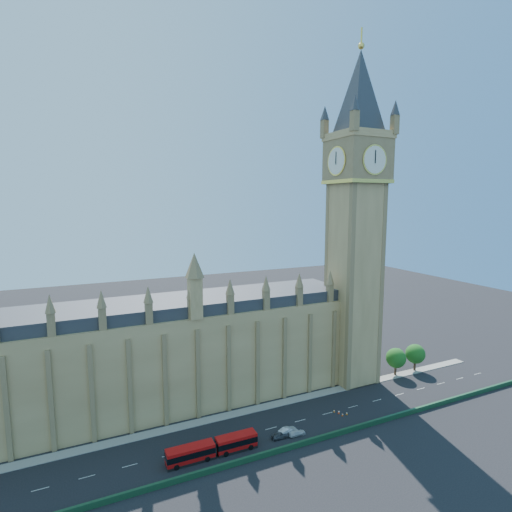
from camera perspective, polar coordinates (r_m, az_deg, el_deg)
name	(u,v)px	position (r m, az deg, el deg)	size (l,w,h in m)	color
ground	(255,432)	(100.88, -0.08, -23.89)	(400.00, 400.00, 0.00)	black
palace_westminster	(128,359)	(107.96, -17.80, -13.85)	(120.00, 20.00, 28.00)	#9F7F4D
elizabeth_tower	(356,196)	(118.07, 14.13, 8.30)	(20.59, 20.59, 105.00)	#9F7F4D
bridge_parapet	(273,452)	(93.75, 2.48, -26.17)	(160.00, 0.60, 1.20)	#1E4C2D
kerb_north	(240,413)	(108.37, -2.33, -21.45)	(160.00, 3.00, 0.16)	gray
tree_east_near	(396,357)	(133.28, 19.41, -13.50)	(6.00, 6.00, 8.50)	#382619
tree_east_far	(416,353)	(138.70, 21.85, -12.77)	(6.00, 6.00, 8.50)	#382619
red_bus	(213,448)	(93.15, -6.23, -25.62)	(19.55, 3.33, 3.32)	red
car_grey	(280,435)	(98.71, 3.48, -24.21)	(1.64, 4.08, 1.39)	#44464D
car_silver	(288,431)	(100.30, 4.57, -23.62)	(1.60, 4.60, 1.51)	#B2B5BA
car_white	(297,433)	(100.05, 5.88, -23.82)	(1.68, 4.13, 1.20)	silver
cone_a	(343,415)	(109.00, 12.26, -21.27)	(0.56, 0.56, 0.73)	black
cone_b	(347,413)	(109.79, 12.85, -21.08)	(0.56, 0.56, 0.69)	black
cone_c	(334,411)	(110.28, 11.11, -20.90)	(0.47, 0.47, 0.65)	black
cone_d	(339,412)	(109.87, 11.74, -20.99)	(0.57, 0.57, 0.80)	black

